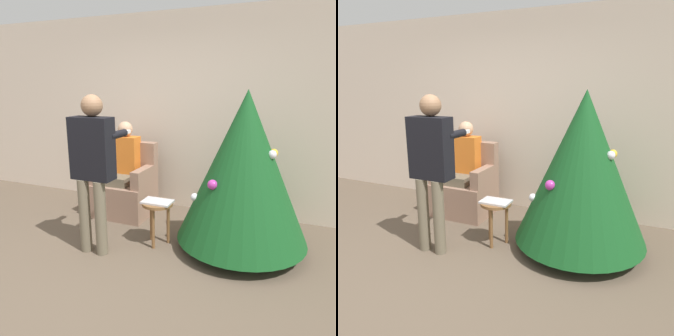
{
  "view_description": "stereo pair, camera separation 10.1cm",
  "coord_description": "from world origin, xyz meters",
  "views": [
    {
      "loc": [
        1.61,
        -2.11,
        1.75
      ],
      "look_at": [
        0.39,
        0.9,
        0.92
      ],
      "focal_mm": 35.0,
      "sensor_mm": 36.0,
      "label": 1
    },
    {
      "loc": [
        1.71,
        -2.07,
        1.75
      ],
      "look_at": [
        0.39,
        0.9,
        0.92
      ],
      "focal_mm": 35.0,
      "sensor_mm": 36.0,
      "label": 2
    }
  ],
  "objects": [
    {
      "name": "side_stool",
      "position": [
        0.23,
        0.99,
        0.39
      ],
      "size": [
        0.34,
        0.34,
        0.49
      ],
      "color": "brown",
      "rests_on": "ground_plane"
    },
    {
      "name": "wall_back",
      "position": [
        0.0,
        2.23,
        1.35
      ],
      "size": [
        8.0,
        0.06,
        2.7
      ],
      "color": "beige",
      "rests_on": "ground_plane"
    },
    {
      "name": "person_seated",
      "position": [
        -0.56,
        1.64,
        0.7
      ],
      "size": [
        0.36,
        0.46,
        1.27
      ],
      "color": "#6B604C",
      "rests_on": "ground_plane"
    },
    {
      "name": "ground_plane",
      "position": [
        0.0,
        0.0,
        0.0
      ],
      "size": [
        14.0,
        14.0,
        0.0
      ],
      "primitive_type": "plane",
      "color": "brown"
    },
    {
      "name": "christmas_tree",
      "position": [
        1.11,
        1.24,
        0.91
      ],
      "size": [
        1.38,
        1.38,
        1.71
      ],
      "color": "brown",
      "rests_on": "ground_plane"
    },
    {
      "name": "armchair",
      "position": [
        -0.56,
        1.66,
        0.35
      ],
      "size": [
        0.76,
        0.63,
        0.99
      ],
      "color": "#93705B",
      "rests_on": "ground_plane"
    },
    {
      "name": "person_standing",
      "position": [
        -0.32,
        0.61,
        1.0
      ],
      "size": [
        0.45,
        0.57,
        1.66
      ],
      "color": "#6B604C",
      "rests_on": "ground_plane"
    },
    {
      "name": "laptop",
      "position": [
        0.23,
        0.99,
        0.5
      ],
      "size": [
        0.33,
        0.22,
        0.02
      ],
      "color": "silver",
      "rests_on": "side_stool"
    }
  ]
}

